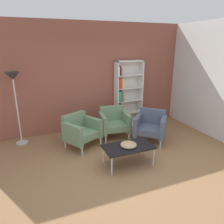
{
  "coord_description": "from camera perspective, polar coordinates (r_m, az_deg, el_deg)",
  "views": [
    {
      "loc": [
        -1.53,
        -3.13,
        2.34
      ],
      "look_at": [
        0.07,
        0.84,
        0.95
      ],
      "focal_mm": 33.86,
      "sensor_mm": 36.0,
      "label": 1
    }
  ],
  "objects": [
    {
      "name": "ground_plane",
      "position": [
        4.2,
        3.49,
        -15.95
      ],
      "size": [
        8.32,
        8.32,
        0.0
      ],
      "primitive_type": "plane",
      "color": "olive"
    },
    {
      "name": "brick_back_panel",
      "position": [
        5.86,
        -6.72,
        9.14
      ],
      "size": [
        6.4,
        0.12,
        2.9
      ],
      "primitive_type": "cube",
      "color": "brown",
      "rests_on": "ground_plane"
    },
    {
      "name": "plaster_right_partition",
      "position": [
        5.83,
        27.52,
        7.19
      ],
      "size": [
        0.12,
        5.2,
        2.9
      ],
      "primitive_type": "cube",
      "color": "silver",
      "rests_on": "ground_plane"
    },
    {
      "name": "bookshelf_tall",
      "position": [
        6.14,
        3.69,
        4.53
      ],
      "size": [
        0.8,
        0.3,
        1.9
      ],
      "color": "silver",
      "rests_on": "ground_plane"
    },
    {
      "name": "coffee_table_low",
      "position": [
        4.27,
        4.46,
        -9.59
      ],
      "size": [
        1.0,
        0.56,
        0.4
      ],
      "color": "black",
      "rests_on": "ground_plane"
    },
    {
      "name": "decorative_bowl",
      "position": [
        4.24,
        4.48,
        -8.79
      ],
      "size": [
        0.32,
        0.32,
        0.05
      ],
      "color": "tan",
      "rests_on": "coffee_table_low"
    },
    {
      "name": "armchair_corner_red",
      "position": [
        5.45,
        0.48,
        -2.68
      ],
      "size": [
        0.79,
        0.74,
        0.78
      ],
      "rotation": [
        0.0,
        0.0,
        -0.13
      ],
      "color": "slate",
      "rests_on": "ground_plane"
    },
    {
      "name": "armchair_by_bookshelf",
      "position": [
        5.3,
        10.36,
        -3.6
      ],
      "size": [
        0.95,
        0.94,
        0.78
      ],
      "rotation": [
        0.0,
        0.0,
        -0.71
      ],
      "color": "#4C566B",
      "rests_on": "ground_plane"
    },
    {
      "name": "armchair_near_window",
      "position": [
        5.0,
        -8.47,
        -4.86
      ],
      "size": [
        0.93,
        0.9,
        0.78
      ],
      "rotation": [
        0.0,
        0.0,
        0.5
      ],
      "color": "slate",
      "rests_on": "ground_plane"
    },
    {
      "name": "floor_lamp_torchiere",
      "position": [
        5.3,
        -25.0,
        6.63
      ],
      "size": [
        0.32,
        0.32,
        1.74
      ],
      "color": "silver",
      "rests_on": "ground_plane"
    }
  ]
}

